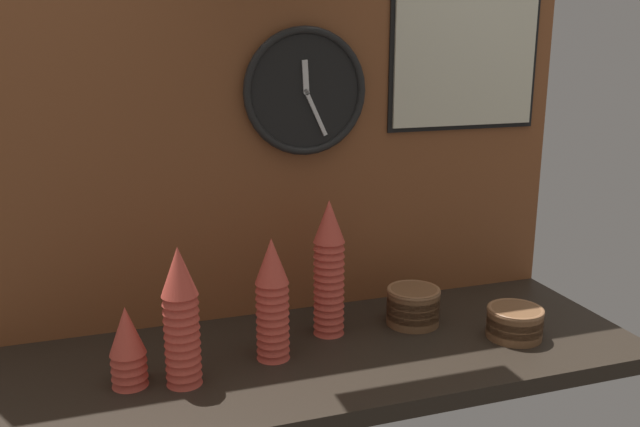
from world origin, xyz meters
name	(u,v)px	position (x,y,z in m)	size (l,w,h in m)	color
ground_plane	(303,359)	(0.00, 0.00, -0.02)	(1.60, 0.56, 0.04)	black
wall_tiled_back	(271,113)	(0.00, 0.27, 0.53)	(1.60, 0.03, 1.05)	brown
cup_stack_center_left	(181,317)	(-0.28, -0.06, 0.15)	(0.08, 0.08, 0.30)	#DB4C3D
cup_stack_center	(272,299)	(-0.07, -0.01, 0.14)	(0.08, 0.08, 0.28)	#DB4C3D
cup_stack_left	(128,347)	(-0.39, -0.03, 0.09)	(0.08, 0.08, 0.18)	#DB4C3D
cup_stack_center_right	(329,268)	(0.09, 0.08, 0.17)	(0.08, 0.08, 0.34)	#DB4C3D
bowl_stack_far_right	(515,321)	(0.51, -0.09, 0.04)	(0.14, 0.14, 0.08)	brown
bowl_stack_right	(413,305)	(0.31, 0.06, 0.05)	(0.14, 0.14, 0.09)	brown
wall_clock	(305,92)	(0.08, 0.23, 0.58)	(0.31, 0.03, 0.31)	black
menu_board	(467,39)	(0.53, 0.24, 0.70)	(0.44, 0.01, 0.48)	black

